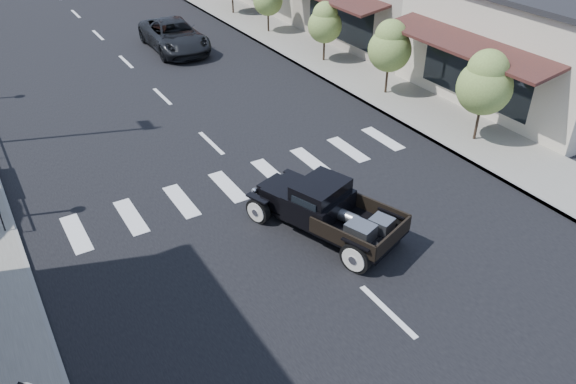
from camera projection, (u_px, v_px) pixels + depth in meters
ground at (318, 245)px, 15.55m from camera, size 120.00×120.00×0.00m
road at (139, 75)px, 26.29m from camera, size 14.00×80.00×0.02m
road_markings at (180, 114)px, 22.72m from camera, size 12.00×60.00×0.06m
sidewalk_right at (293, 43)px, 29.97m from camera, size 3.00×80.00×0.15m
storefront_near at (561, 38)px, 23.74m from camera, size 10.00×9.00×4.50m
small_tree_a at (482, 98)px, 19.71m from camera, size 1.93×1.93×3.21m
small_tree_b at (389, 58)px, 23.38m from camera, size 1.81×1.81×3.01m
small_tree_c at (325, 33)px, 26.84m from camera, size 1.63×1.63×2.71m
small_tree_d at (268, 7)px, 30.77m from camera, size 1.62×1.62×2.70m
hotrod_pickup at (326, 209)px, 15.64m from camera, size 3.58×5.09×1.61m
second_car at (174, 36)px, 28.87m from camera, size 2.67×5.43×1.48m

